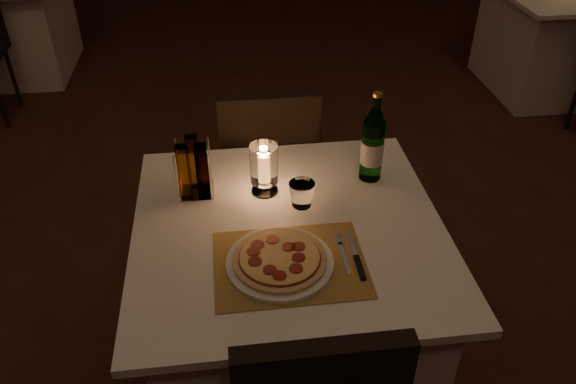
{
  "coord_description": "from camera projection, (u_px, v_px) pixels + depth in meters",
  "views": [
    {
      "loc": [
        -0.2,
        -1.73,
        1.89
      ],
      "look_at": [
        -0.02,
        -0.32,
        0.86
      ],
      "focal_mm": 35.0,
      "sensor_mm": 36.0,
      "label": 1
    }
  ],
  "objects": [
    {
      "name": "plate",
      "position": [
        280.0,
        262.0,
        1.66
      ],
      "size": [
        0.32,
        0.32,
        0.01
      ],
      "primitive_type": "cylinder",
      "color": "white",
      "rests_on": "placemat"
    },
    {
      "name": "main_table",
      "position": [
        289.0,
        304.0,
        2.03
      ],
      "size": [
        1.0,
        1.0,
        0.74
      ],
      "color": "white",
      "rests_on": "ground"
    },
    {
      "name": "knife",
      "position": [
        358.0,
        262.0,
        1.66
      ],
      "size": [
        0.02,
        0.22,
        0.01
      ],
      "color": "black",
      "rests_on": "placemat"
    },
    {
      "name": "hurricane_candle",
      "position": [
        264.0,
        166.0,
        1.9
      ],
      "size": [
        0.1,
        0.1,
        0.18
      ],
      "color": "white",
      "rests_on": "main_table"
    },
    {
      "name": "cruet_caddy",
      "position": [
        194.0,
        170.0,
        1.9
      ],
      "size": [
        0.12,
        0.12,
        0.21
      ],
      "color": "white",
      "rests_on": "main_table"
    },
    {
      "name": "pizza",
      "position": [
        280.0,
        258.0,
        1.65
      ],
      "size": [
        0.28,
        0.28,
        0.02
      ],
      "color": "#D8B77F",
      "rests_on": "plate"
    },
    {
      "name": "placemat",
      "position": [
        290.0,
        264.0,
        1.66
      ],
      "size": [
        0.45,
        0.34,
        0.0
      ],
      "primitive_type": "cube",
      "color": "#A37D38",
      "rests_on": "main_table"
    },
    {
      "name": "fork",
      "position": [
        342.0,
        251.0,
        1.7
      ],
      "size": [
        0.02,
        0.18,
        0.0
      ],
      "color": "silver",
      "rests_on": "placemat"
    },
    {
      "name": "water_bottle",
      "position": [
        373.0,
        145.0,
        1.96
      ],
      "size": [
        0.08,
        0.08,
        0.34
      ],
      "color": "#57A35B",
      "rests_on": "main_table"
    },
    {
      "name": "neighbor_table_right",
      "position": [
        557.0,
        40.0,
        4.13
      ],
      "size": [
        1.0,
        1.0,
        0.74
      ],
      "color": "white",
      "rests_on": "ground"
    },
    {
      "name": "tumbler",
      "position": [
        302.0,
        194.0,
        1.88
      ],
      "size": [
        0.09,
        0.09,
        0.09
      ],
      "primitive_type": null,
      "color": "white",
      "rests_on": "main_table"
    },
    {
      "name": "neighbor_table_left",
      "position": [
        6.0,
        26.0,
        4.38
      ],
      "size": [
        1.0,
        1.0,
        0.74
      ],
      "color": "white",
      "rests_on": "ground"
    },
    {
      "name": "chair_far",
      "position": [
        268.0,
        158.0,
        2.5
      ],
      "size": [
        0.42,
        0.42,
        0.9
      ],
      "color": "black",
      "rests_on": "ground"
    },
    {
      "name": "floor",
      "position": [
        283.0,
        307.0,
        2.53
      ],
      "size": [
        8.0,
        10.0,
        0.02
      ],
      "primitive_type": "cube",
      "color": "#412115",
      "rests_on": "ground"
    }
  ]
}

